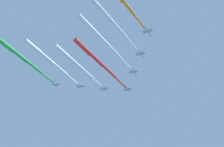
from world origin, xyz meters
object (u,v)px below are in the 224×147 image
object	(u,v)px
jet_starboard_inner	(100,37)
jet_port_outer	(19,55)
jet_port_inner	(74,62)
jet_lead	(96,59)
jet_port_mid	(47,58)
jet_starboard_mid	(106,15)

from	to	relation	value
jet_starboard_inner	jet_port_outer	distance (m)	65.54
jet_port_inner	jet_starboard_inner	distance (m)	31.18
jet_lead	jet_port_mid	bearing A→B (deg)	82.43
jet_port_mid	jet_starboard_mid	xyz separation A→B (m)	(-45.99, -40.27, 0.72)
jet_starboard_inner	jet_lead	bearing A→B (deg)	1.95
jet_lead	jet_port_inner	distance (m)	17.27
jet_lead	jet_port_outer	world-z (taller)	jet_port_outer
jet_port_mid	jet_port_outer	size ratio (longest dim) A/B	0.98
jet_starboard_inner	jet_port_mid	world-z (taller)	jet_starboard_inner
jet_port_inner	jet_port_mid	xyz separation A→B (m)	(-0.07, 21.49, 0.93)
jet_port_inner	jet_starboard_mid	xyz separation A→B (m)	(-46.07, -18.78, 1.65)
jet_lead	jet_port_outer	distance (m)	59.50
jet_lead	jet_port_outer	xyz separation A→B (m)	(5.68, 59.22, 0.19)
jet_lead	jet_starboard_inner	distance (m)	20.86
jet_port_inner	jet_starboard_mid	distance (m)	49.78
jet_starboard_mid	jet_starboard_inner	bearing A→B (deg)	4.58
jet_lead	jet_port_outer	bearing A→B (deg)	84.52
jet_lead	jet_port_inner	world-z (taller)	jet_lead
jet_port_outer	jet_lead	bearing A→B (deg)	-95.48
jet_lead	jet_starboard_mid	size ratio (longest dim) A/B	1.02
jet_lead	jet_port_mid	world-z (taller)	jet_lead
jet_port_mid	jet_starboard_mid	world-z (taller)	jet_starboard_mid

